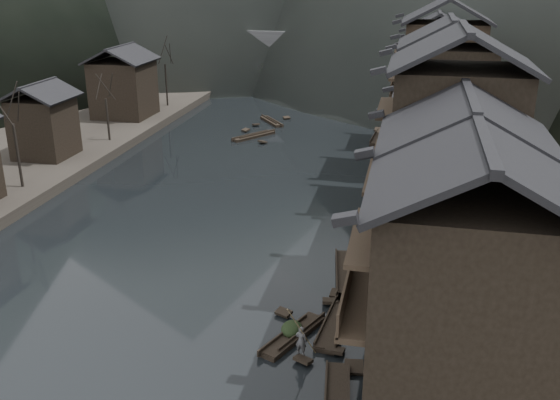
# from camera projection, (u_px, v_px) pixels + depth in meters

# --- Properties ---
(water) EXTENTS (300.00, 300.00, 0.00)m
(water) POSITION_uv_depth(u_px,v_px,m) (140.00, 307.00, 36.70)
(water) COLOR black
(water) RESTS_ON ground
(left_bank) EXTENTS (40.00, 200.00, 1.20)m
(left_bank) POSITION_uv_depth(u_px,v_px,m) (15.00, 117.00, 79.91)
(left_bank) COLOR #2D2823
(left_bank) RESTS_ON ground
(stilt_houses) EXTENTS (9.00, 67.60, 16.46)m
(stilt_houses) POSITION_uv_depth(u_px,v_px,m) (446.00, 102.00, 47.65)
(stilt_houses) COLOR black
(stilt_houses) RESTS_ON ground
(left_houses) EXTENTS (8.10, 53.20, 8.73)m
(left_houses) POSITION_uv_depth(u_px,v_px,m) (18.00, 119.00, 57.09)
(left_houses) COLOR black
(left_houses) RESTS_ON left_bank
(bare_trees) EXTENTS (3.95, 62.94, 7.90)m
(bare_trees) POSITION_uv_depth(u_px,v_px,m) (26.00, 116.00, 52.53)
(bare_trees) COLOR black
(bare_trees) RESTS_ON left_bank
(moored_sampans) EXTENTS (3.18, 63.85, 0.47)m
(moored_sampans) POSITION_uv_depth(u_px,v_px,m) (371.00, 196.00, 53.66)
(moored_sampans) COLOR black
(moored_sampans) RESTS_ON water
(midriver_boats) EXTENTS (4.65, 13.08, 0.45)m
(midriver_boats) POSITION_uv_depth(u_px,v_px,m) (263.00, 128.00, 75.80)
(midriver_boats) COLOR black
(midriver_boats) RESTS_ON water
(stone_bridge) EXTENTS (40.00, 6.00, 9.00)m
(stone_bridge) POSITION_uv_depth(u_px,v_px,m) (322.00, 55.00, 100.71)
(stone_bridge) COLOR #4C4C4F
(stone_bridge) RESTS_ON ground
(hero_sampan) EXTENTS (2.96, 5.17, 0.44)m
(hero_sampan) POSITION_uv_depth(u_px,v_px,m) (293.00, 335.00, 33.61)
(hero_sampan) COLOR black
(hero_sampan) RESTS_ON water
(cargo_heap) EXTENTS (1.16, 1.52, 0.70)m
(cargo_heap) POSITION_uv_depth(u_px,v_px,m) (292.00, 323.00, 33.62)
(cargo_heap) COLOR black
(cargo_heap) RESTS_ON hero_sampan
(boatman) EXTENTS (0.67, 0.50, 1.65)m
(boatman) POSITION_uv_depth(u_px,v_px,m) (301.00, 337.00, 31.54)
(boatman) COLOR #525255
(boatman) RESTS_ON hero_sampan
(bamboo_pole) EXTENTS (1.55, 1.93, 4.09)m
(bamboo_pole) POSITION_uv_depth(u_px,v_px,m) (306.00, 287.00, 30.49)
(bamboo_pole) COLOR #8C7A51
(bamboo_pole) RESTS_ON boatman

